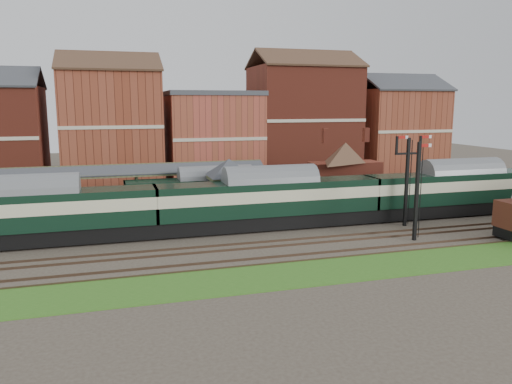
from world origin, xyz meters
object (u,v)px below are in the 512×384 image
object	(u,v)px
semaphore_bracket	(407,175)
platform_railcar	(216,192)
signal_box	(229,189)
dmu_train	(270,199)

from	to	relation	value
semaphore_bracket	platform_railcar	bearing A→B (deg)	150.07
signal_box	semaphore_bracket	distance (m)	16.16
semaphore_bracket	platform_railcar	distance (m)	18.18
semaphore_bracket	signal_box	bearing A→B (deg)	159.08
signal_box	semaphore_bracket	bearing A→B (deg)	-20.92
semaphore_bracket	dmu_train	xyz separation A→B (m)	(-12.11, 2.50, -1.97)
dmu_train	platform_railcar	bearing A→B (deg)	118.43
signal_box	dmu_train	size ratio (longest dim) A/B	0.10
signal_box	dmu_train	distance (m)	4.41
semaphore_bracket	dmu_train	distance (m)	12.52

